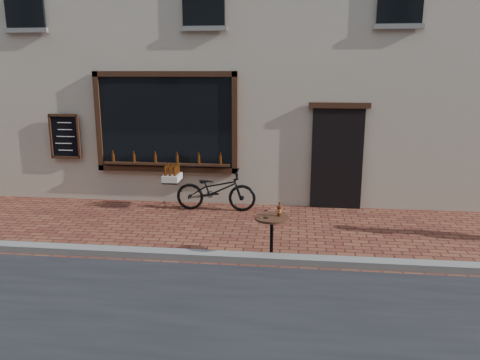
# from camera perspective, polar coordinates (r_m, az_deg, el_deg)

# --- Properties ---
(ground) EXTENTS (90.00, 90.00, 0.00)m
(ground) POSITION_cam_1_polar(r_m,az_deg,el_deg) (7.43, -1.44, -10.39)
(ground) COLOR #5A271D
(ground) RESTS_ON ground
(kerb) EXTENTS (90.00, 0.25, 0.12)m
(kerb) POSITION_cam_1_polar(r_m,az_deg,el_deg) (7.59, -1.22, -9.38)
(kerb) COLOR slate
(kerb) RESTS_ON ground
(cargo_bicycle) EXTENTS (2.01, 0.63, 0.98)m
(cargo_bicycle) POSITION_cam_1_polar(r_m,az_deg,el_deg) (10.15, -3.15, -1.17)
(cargo_bicycle) COLOR black
(cargo_bicycle) RESTS_ON ground
(bistro_table) EXTENTS (0.55, 0.55, 0.95)m
(bistro_table) POSITION_cam_1_polar(r_m,az_deg,el_deg) (7.51, 3.90, -5.99)
(bistro_table) COLOR black
(bistro_table) RESTS_ON ground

